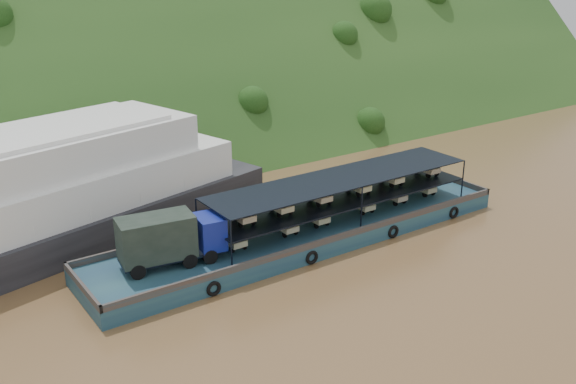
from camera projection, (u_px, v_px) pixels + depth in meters
ground at (330, 235)px, 51.02m from camera, size 160.00×160.00×0.00m
hillside at (148, 137)px, 78.70m from camera, size 140.00×39.60×39.60m
cargo_barge at (293, 230)px, 49.01m from camera, size 35.00×7.18×4.81m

